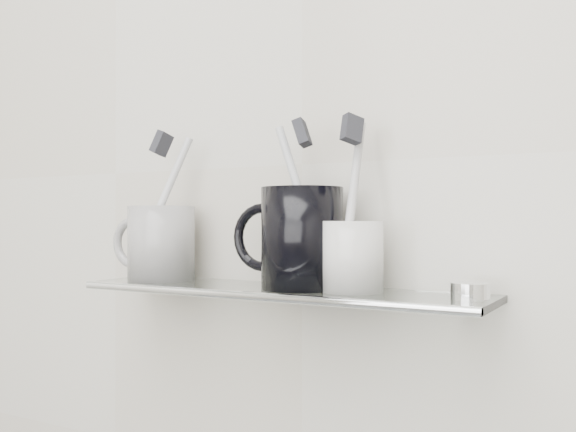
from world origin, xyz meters
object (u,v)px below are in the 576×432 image
Objects in this scene: mug_center at (302,238)px; mug_right at (352,256)px; shelf_glass at (277,291)px; mug_left at (161,243)px.

mug_center reaches higher than mug_right.
shelf_glass is 0.19m from mug_left.
mug_right is at bearing -14.89° from mug_left.
mug_left is 0.28m from mug_right.
shelf_glass is at bearing 174.37° from mug_center.
mug_left is at bearing 178.42° from shelf_glass.
mug_center is at bearing -14.89° from mug_left.
mug_center is 1.50× the size of mug_right.
mug_center is at bearing 9.10° from shelf_glass.
mug_center is (0.21, 0.00, 0.01)m from mug_left.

